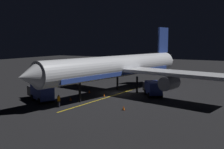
{
  "coord_description": "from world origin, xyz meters",
  "views": [
    {
      "loc": [
        -22.1,
        40.6,
        9.05
      ],
      "look_at": [
        0.0,
        2.0,
        3.5
      ],
      "focal_mm": 43.59,
      "sensor_mm": 36.0,
      "label": 1
    }
  ],
  "objects_px": {
    "baggage_truck": "(41,92)",
    "catering_truck": "(152,88)",
    "airliner": "(120,67)",
    "traffic_cone_far": "(124,108)",
    "traffic_cone_near_left": "(71,99)",
    "traffic_cone_under_wing": "(104,95)",
    "traffic_cone_near_right": "(89,92)",
    "ground_crew_worker": "(59,101)"
  },
  "relations": [
    {
      "from": "traffic_cone_under_wing",
      "to": "traffic_cone_far",
      "type": "bearing_deg",
      "value": 137.64
    },
    {
      "from": "traffic_cone_near_right",
      "to": "traffic_cone_far",
      "type": "relative_size",
      "value": 1.0
    },
    {
      "from": "traffic_cone_near_left",
      "to": "traffic_cone_near_right",
      "type": "distance_m",
      "value": 6.51
    },
    {
      "from": "catering_truck",
      "to": "traffic_cone_near_right",
      "type": "distance_m",
      "value": 10.93
    },
    {
      "from": "baggage_truck",
      "to": "ground_crew_worker",
      "type": "bearing_deg",
      "value": 160.54
    },
    {
      "from": "traffic_cone_far",
      "to": "traffic_cone_near_left",
      "type": "bearing_deg",
      "value": -6.04
    },
    {
      "from": "ground_crew_worker",
      "to": "traffic_cone_near_right",
      "type": "height_order",
      "value": "ground_crew_worker"
    },
    {
      "from": "baggage_truck",
      "to": "catering_truck",
      "type": "height_order",
      "value": "baggage_truck"
    },
    {
      "from": "airliner",
      "to": "traffic_cone_near_left",
      "type": "xyz_separation_m",
      "value": [
        3.55,
        9.27,
        -4.25
      ]
    },
    {
      "from": "ground_crew_worker",
      "to": "traffic_cone_near_right",
      "type": "distance_m",
      "value": 10.74
    },
    {
      "from": "traffic_cone_under_wing",
      "to": "baggage_truck",
      "type": "bearing_deg",
      "value": 48.18
    },
    {
      "from": "traffic_cone_under_wing",
      "to": "traffic_cone_far",
      "type": "distance_m",
      "value": 9.18
    },
    {
      "from": "airliner",
      "to": "ground_crew_worker",
      "type": "relative_size",
      "value": 22.23
    },
    {
      "from": "traffic_cone_near_right",
      "to": "catering_truck",
      "type": "bearing_deg",
      "value": -162.01
    },
    {
      "from": "airliner",
      "to": "traffic_cone_near_left",
      "type": "height_order",
      "value": "airliner"
    },
    {
      "from": "traffic_cone_near_right",
      "to": "traffic_cone_under_wing",
      "type": "height_order",
      "value": "same"
    },
    {
      "from": "airliner",
      "to": "traffic_cone_far",
      "type": "bearing_deg",
      "value": 120.36
    },
    {
      "from": "baggage_truck",
      "to": "catering_truck",
      "type": "bearing_deg",
      "value": -137.61
    },
    {
      "from": "catering_truck",
      "to": "traffic_cone_near_right",
      "type": "height_order",
      "value": "catering_truck"
    },
    {
      "from": "baggage_truck",
      "to": "traffic_cone_near_left",
      "type": "distance_m",
      "value": 4.62
    },
    {
      "from": "baggage_truck",
      "to": "catering_truck",
      "type": "relative_size",
      "value": 1.16
    },
    {
      "from": "ground_crew_worker",
      "to": "catering_truck",
      "type": "bearing_deg",
      "value": -120.47
    },
    {
      "from": "traffic_cone_near_left",
      "to": "catering_truck",
      "type": "bearing_deg",
      "value": -133.66
    },
    {
      "from": "airliner",
      "to": "traffic_cone_under_wing",
      "type": "relative_size",
      "value": 70.34
    },
    {
      "from": "traffic_cone_far",
      "to": "ground_crew_worker",
      "type": "bearing_deg",
      "value": 20.01
    },
    {
      "from": "baggage_truck",
      "to": "airliner",
      "type": "bearing_deg",
      "value": -122.77
    },
    {
      "from": "catering_truck",
      "to": "traffic_cone_near_right",
      "type": "xyz_separation_m",
      "value": [
        10.35,
        3.36,
        -0.98
      ]
    },
    {
      "from": "airliner",
      "to": "traffic_cone_near_right",
      "type": "bearing_deg",
      "value": 31.87
    },
    {
      "from": "traffic_cone_near_right",
      "to": "traffic_cone_under_wing",
      "type": "bearing_deg",
      "value": 161.75
    },
    {
      "from": "ground_crew_worker",
      "to": "traffic_cone_near_right",
      "type": "bearing_deg",
      "value": -78.17
    },
    {
      "from": "ground_crew_worker",
      "to": "traffic_cone_under_wing",
      "type": "height_order",
      "value": "ground_crew_worker"
    },
    {
      "from": "baggage_truck",
      "to": "traffic_cone_near_left",
      "type": "bearing_deg",
      "value": -149.56
    },
    {
      "from": "traffic_cone_near_right",
      "to": "airliner",
      "type": "bearing_deg",
      "value": -148.13
    },
    {
      "from": "traffic_cone_near_left",
      "to": "traffic_cone_under_wing",
      "type": "height_order",
      "value": "same"
    },
    {
      "from": "traffic_cone_near_left",
      "to": "traffic_cone_near_right",
      "type": "relative_size",
      "value": 1.0
    },
    {
      "from": "traffic_cone_far",
      "to": "catering_truck",
      "type": "bearing_deg",
      "value": -88.75
    },
    {
      "from": "catering_truck",
      "to": "traffic_cone_near_left",
      "type": "height_order",
      "value": "catering_truck"
    },
    {
      "from": "catering_truck",
      "to": "traffic_cone_near_right",
      "type": "relative_size",
      "value": 10.24
    },
    {
      "from": "catering_truck",
      "to": "traffic_cone_under_wing",
      "type": "relative_size",
      "value": 10.24
    },
    {
      "from": "traffic_cone_near_left",
      "to": "traffic_cone_under_wing",
      "type": "bearing_deg",
      "value": -118.34
    },
    {
      "from": "ground_crew_worker",
      "to": "traffic_cone_under_wing",
      "type": "distance_m",
      "value": 9.4
    },
    {
      "from": "airliner",
      "to": "traffic_cone_under_wing",
      "type": "bearing_deg",
      "value": 79.43
    }
  ]
}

